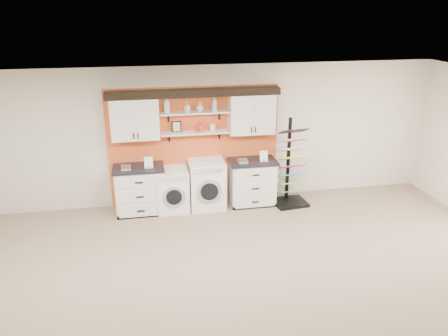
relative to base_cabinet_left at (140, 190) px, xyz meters
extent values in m
plane|color=gray|center=(1.13, -3.64, -0.48)|extent=(10.00, 10.00, 0.00)
plane|color=white|center=(1.13, -3.64, 2.32)|extent=(10.00, 10.00, 0.00)
plane|color=beige|center=(1.13, 0.36, 0.92)|extent=(10.00, 0.00, 10.00)
cube|color=#D95725|center=(1.13, 0.32, 0.72)|extent=(3.40, 0.07, 2.40)
cube|color=white|center=(0.00, 0.16, 1.40)|extent=(0.90, 0.34, 0.84)
cube|color=white|center=(-0.22, -0.02, 1.40)|extent=(0.42, 0.01, 0.78)
cube|color=white|center=(0.22, -0.02, 1.40)|extent=(0.42, 0.01, 0.78)
cube|color=white|center=(2.26, 0.16, 1.40)|extent=(0.90, 0.34, 0.84)
cube|color=white|center=(2.04, -0.02, 1.40)|extent=(0.42, 0.01, 0.78)
cube|color=white|center=(2.48, -0.02, 1.40)|extent=(0.42, 0.01, 0.78)
cube|color=white|center=(1.13, 0.16, 1.05)|extent=(1.32, 0.28, 0.03)
cube|color=white|center=(1.13, 0.16, 1.45)|extent=(1.32, 0.28, 0.03)
cube|color=black|center=(1.13, 0.18, 1.85)|extent=(3.30, 0.40, 0.10)
cube|color=black|center=(1.13, -0.01, 1.79)|extent=(3.30, 0.04, 0.04)
cube|color=black|center=(0.78, 0.21, 1.18)|extent=(0.18, 0.02, 0.22)
cube|color=beige|center=(0.78, 0.20, 1.18)|extent=(0.14, 0.01, 0.18)
cylinder|color=red|center=(1.23, 0.16, 1.15)|extent=(0.11, 0.11, 0.16)
cylinder|color=silver|center=(1.48, 0.16, 1.14)|extent=(0.10, 0.10, 0.14)
cube|color=white|center=(0.00, 0.01, -0.02)|extent=(0.91, 0.60, 0.91)
cube|color=black|center=(0.00, -0.26, -0.44)|extent=(0.91, 0.06, 0.07)
cube|color=black|center=(0.00, 0.01, 0.46)|extent=(0.97, 0.66, 0.04)
cube|color=white|center=(0.00, -0.30, 0.27)|extent=(0.83, 0.02, 0.25)
cube|color=white|center=(0.00, -0.30, -0.02)|extent=(0.83, 0.02, 0.25)
cube|color=white|center=(0.00, -0.30, -0.31)|extent=(0.83, 0.02, 0.25)
cube|color=white|center=(2.26, 0.01, -0.03)|extent=(0.90, 0.60, 0.90)
cube|color=black|center=(2.26, -0.26, -0.44)|extent=(0.90, 0.06, 0.07)
cube|color=black|center=(2.26, 0.01, 0.44)|extent=(0.96, 0.66, 0.04)
cube|color=white|center=(2.26, -0.30, 0.26)|extent=(0.82, 0.02, 0.25)
cube|color=white|center=(2.26, -0.30, -0.03)|extent=(0.82, 0.02, 0.25)
cube|color=white|center=(2.26, -0.30, -0.32)|extent=(0.82, 0.02, 0.25)
cube|color=white|center=(0.64, 0.01, -0.05)|extent=(0.61, 0.66, 0.86)
cube|color=silver|center=(0.64, -0.33, 0.32)|extent=(0.52, 0.02, 0.09)
cylinder|color=silver|center=(0.64, -0.33, -0.06)|extent=(0.43, 0.05, 0.43)
cylinder|color=black|center=(0.64, -0.35, -0.06)|extent=(0.31, 0.03, 0.31)
cube|color=white|center=(1.33, 0.01, 0.01)|extent=(0.70, 0.66, 0.98)
cube|color=silver|center=(1.33, -0.33, 0.43)|extent=(0.60, 0.02, 0.10)
cylinder|color=silver|center=(1.33, -0.33, 0.00)|extent=(0.49, 0.05, 0.49)
cylinder|color=black|center=(1.33, -0.35, 0.00)|extent=(0.35, 0.03, 0.35)
cube|color=black|center=(3.03, -0.20, -0.44)|extent=(0.70, 0.61, 0.06)
cube|color=black|center=(3.01, -0.01, 0.44)|extent=(0.06, 0.06, 1.73)
cube|color=#268C55|center=(3.03, -0.18, -0.21)|extent=(0.57, 0.36, 0.16)
cube|color=#9B8F40|center=(3.03, -0.18, -0.02)|extent=(0.57, 0.36, 0.16)
cube|color=#345DB7|center=(3.03, -0.18, 0.16)|extent=(0.57, 0.36, 0.16)
cube|color=#B81548|center=(3.03, -0.18, 0.35)|extent=(0.57, 0.36, 0.16)
cube|color=#D2FF1A|center=(3.03, -0.18, 0.53)|extent=(0.57, 0.36, 0.16)
cube|color=silver|center=(3.03, -0.18, 0.71)|extent=(0.57, 0.36, 0.16)
cube|color=#F46CC5|center=(3.03, -0.18, 0.90)|extent=(0.57, 0.36, 0.16)
cube|color=black|center=(3.03, -0.18, 1.08)|extent=(0.57, 0.36, 0.16)
imported|color=silver|center=(0.61, 0.16, 1.63)|extent=(0.16, 0.16, 0.32)
imported|color=silver|center=(0.99, 0.16, 1.57)|extent=(0.12, 0.12, 0.19)
imported|color=silver|center=(1.24, 0.16, 1.56)|extent=(0.20, 0.20, 0.18)
imported|color=silver|center=(1.52, 0.16, 1.61)|extent=(0.16, 0.16, 0.28)
camera|label=1|loc=(0.20, -8.00, 3.43)|focal=35.00mm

